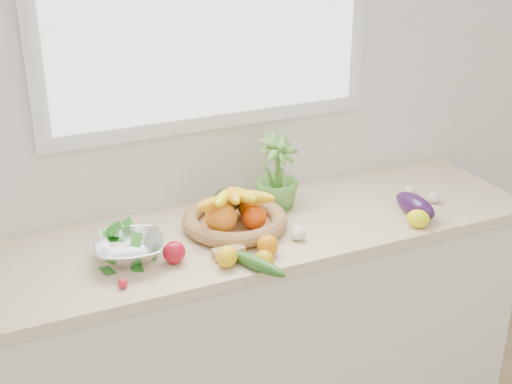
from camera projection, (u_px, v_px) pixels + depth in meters
name	position (u px, v px, depth m)	size (l,w,h in m)	color
back_wall	(209.00, 89.00, 2.67)	(4.50, 0.02, 2.70)	white
counter_cabinet	(242.00, 336.00, 2.80)	(2.20, 0.58, 0.86)	silver
countertop	(241.00, 234.00, 2.61)	(2.24, 0.62, 0.04)	beige
orange_loose	(268.00, 245.00, 2.42)	(0.07, 0.07, 0.07)	orange
lemon_a	(265.00, 259.00, 2.34)	(0.06, 0.07, 0.06)	#D0A10B
lemon_b	(227.00, 256.00, 2.35)	(0.07, 0.09, 0.07)	yellow
lemon_c	(418.00, 219.00, 2.61)	(0.07, 0.09, 0.07)	#F2F30D
apple	(174.00, 252.00, 2.37)	(0.08, 0.08, 0.08)	#B10E20
ginger	(229.00, 253.00, 2.41)	(0.11, 0.04, 0.03)	tan
garlic_a	(434.00, 198.00, 2.81)	(0.05, 0.05, 0.04)	beige
garlic_b	(410.00, 191.00, 2.87)	(0.05, 0.05, 0.04)	white
garlic_c	(298.00, 234.00, 2.52)	(0.06, 0.06, 0.05)	beige
eggplant	(415.00, 205.00, 2.70)	(0.08, 0.20, 0.08)	#2D103D
cucumber	(256.00, 263.00, 2.34)	(0.05, 0.25, 0.05)	#205B1A
radish	(123.00, 283.00, 2.23)	(0.03, 0.03, 0.03)	red
potted_herb	(276.00, 174.00, 2.73)	(0.17, 0.17, 0.31)	#549135
fruit_basket	(234.00, 215.00, 2.59)	(0.47, 0.47, 0.19)	tan
colander_with_spinach	(129.00, 244.00, 2.37)	(0.28, 0.28, 0.12)	white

